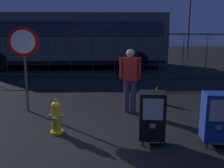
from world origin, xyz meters
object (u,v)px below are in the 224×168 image
newspaper_box_secondary (216,117)px  traffic_cone (157,95)px  stop_sign (24,51)px  fire_hydrant (56,117)px  newspaper_box_primary (152,115)px  bus_far (47,36)px  street_light_near_right (190,6)px  bus_near (70,37)px  pedestrian (130,77)px

newspaper_box_secondary → traffic_cone: bearing=106.1°
newspaper_box_secondary → stop_sign: bearing=157.5°
fire_hydrant → newspaper_box_secondary: size_ratio=0.73×
newspaper_box_primary → stop_sign: 3.79m
bus_far → street_light_near_right: 10.73m
newspaper_box_primary → street_light_near_right: bearing=76.3°
bus_near → street_light_near_right: bearing=31.6°
fire_hydrant → pedestrian: size_ratio=0.45×
bus_near → street_light_near_right: street_light_near_right is taller
pedestrian → fire_hydrant: bearing=-134.7°
bus_far → street_light_near_right: bearing=18.8°
fire_hydrant → pedestrian: bearing=45.3°
stop_sign → pedestrian: bearing=2.3°
fire_hydrant → traffic_cone: 3.40m
stop_sign → newspaper_box_secondary: bearing=-22.5°
bus_near → fire_hydrant: bearing=-85.5°
bus_near → traffic_cone: bearing=-65.9°
fire_hydrant → newspaper_box_primary: 2.01m
newspaper_box_primary → stop_sign: (-3.16, 1.81, 1.03)m
newspaper_box_secondary → traffic_cone: size_ratio=1.92×
newspaper_box_secondary → bus_near: 11.15m
pedestrian → traffic_cone: size_ratio=3.15×
newspaper_box_primary → newspaper_box_secondary: bearing=0.5°
traffic_cone → bus_near: 8.33m
pedestrian → traffic_cone: pedestrian is taller
stop_sign → bus_far: bearing=105.0°
newspaper_box_secondary → bus_near: size_ratio=0.10×
stop_sign → bus_far: 12.15m
stop_sign → traffic_cone: bearing=16.5°
stop_sign → pedestrian: 2.81m
bus_near → bus_far: bearing=117.8°
newspaper_box_primary → street_light_near_right: size_ratio=0.15×
bus_far → fire_hydrant: bearing=-66.4°
newspaper_box_primary → bus_near: 10.68m
newspaper_box_primary → newspaper_box_secondary: size_ratio=1.00×
bus_far → bus_near: bearing=-50.3°
fire_hydrant → bus_near: bus_near is taller
fire_hydrant → stop_sign: 2.25m
pedestrian → traffic_cone: 1.40m
newspaper_box_primary → bus_far: bus_far is taller
newspaper_box_primary → traffic_cone: size_ratio=1.92×
fire_hydrant → bus_far: 13.94m
newspaper_box_secondary → pedestrian: size_ratio=0.61×
newspaper_box_primary → bus_far: size_ratio=0.10×
newspaper_box_secondary → stop_sign: 4.81m
pedestrian → street_light_near_right: street_light_near_right is taller
fire_hydrant → stop_sign: (-1.20, 1.44, 1.25)m
stop_sign → street_light_near_right: size_ratio=0.34×
newspaper_box_secondary → traffic_cone: newspaper_box_secondary is taller
fire_hydrant → stop_sign: size_ratio=0.33×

